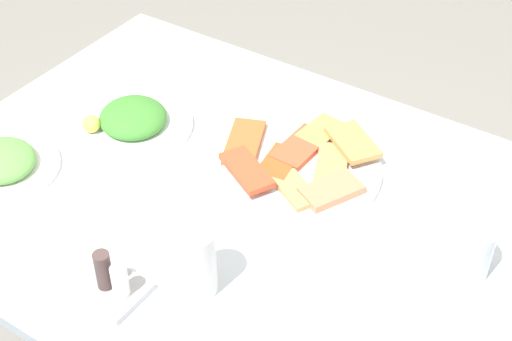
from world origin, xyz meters
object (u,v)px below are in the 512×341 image
(salad_plate_rice, at_px, (2,162))
(dining_table, at_px, (230,226))
(salad_plate_greens, at_px, (132,120))
(spoon, at_px, (487,175))
(condiment_caddy, at_px, (113,284))
(soda_can, at_px, (195,261))
(pide_platter, at_px, (297,165))
(fork, at_px, (494,165))
(paper_napkin, at_px, (490,172))
(drinking_glass, at_px, (468,250))

(salad_plate_rice, bearing_deg, dining_table, -155.22)
(salad_plate_greens, distance_m, spoon, 0.68)
(condiment_caddy, bearing_deg, soda_can, -141.12)
(spoon, bearing_deg, pide_platter, 54.79)
(dining_table, distance_m, salad_plate_rice, 0.44)
(dining_table, xyz_separation_m, condiment_caddy, (0.01, 0.29, 0.11))
(soda_can, height_order, fork, soda_can)
(salad_plate_rice, relative_size, paper_napkin, 1.41)
(drinking_glass, height_order, fork, drinking_glass)
(salad_plate_greens, relative_size, fork, 1.43)
(drinking_glass, relative_size, spoon, 0.54)
(salad_plate_greens, xyz_separation_m, condiment_caddy, (-0.26, 0.35, 0.01))
(dining_table, height_order, soda_can, soda_can)
(soda_can, xyz_separation_m, spoon, (-0.28, -0.50, -0.06))
(soda_can, height_order, paper_napkin, soda_can)
(condiment_caddy, bearing_deg, salad_plate_rice, -17.20)
(dining_table, bearing_deg, paper_napkin, -140.47)
(paper_napkin, xyz_separation_m, spoon, (0.00, 0.02, 0.00))
(pide_platter, relative_size, spoon, 1.82)
(spoon, bearing_deg, dining_table, 63.35)
(salad_plate_rice, relative_size, soda_can, 1.69)
(pide_platter, distance_m, salad_plate_rice, 0.54)
(condiment_caddy, bearing_deg, fork, -121.84)
(pide_platter, relative_size, condiment_caddy, 3.56)
(soda_can, distance_m, paper_napkin, 0.60)
(dining_table, xyz_separation_m, fork, (-0.37, -0.33, 0.09))
(salad_plate_rice, relative_size, fork, 1.27)
(dining_table, relative_size, salad_plate_rice, 5.39)
(salad_plate_greens, distance_m, fork, 0.70)
(drinking_glass, distance_m, condiment_caddy, 0.55)
(salad_plate_greens, xyz_separation_m, soda_can, (-0.36, 0.27, 0.04))
(salad_plate_rice, bearing_deg, fork, -146.39)
(fork, relative_size, condiment_caddy, 1.78)
(drinking_glass, distance_m, fork, 0.28)
(paper_napkin, distance_m, condiment_caddy, 0.71)
(drinking_glass, relative_size, paper_napkin, 0.66)
(salad_plate_greens, distance_m, soda_can, 0.45)
(paper_napkin, relative_size, spoon, 0.82)
(spoon, bearing_deg, soda_can, 85.96)
(salad_plate_greens, bearing_deg, spoon, -159.76)
(paper_napkin, relative_size, condiment_caddy, 1.60)
(salad_plate_rice, bearing_deg, paper_napkin, -147.34)
(dining_table, height_order, fork, fork)
(dining_table, height_order, condiment_caddy, condiment_caddy)
(soda_can, bearing_deg, salad_plate_greens, -36.76)
(dining_table, distance_m, condiment_caddy, 0.31)
(pide_platter, bearing_deg, dining_table, 59.52)
(soda_can, xyz_separation_m, condiment_caddy, (0.10, 0.08, -0.04))
(pide_platter, xyz_separation_m, condiment_caddy, (0.08, 0.41, 0.01))
(pide_platter, relative_size, drinking_glass, 3.36)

